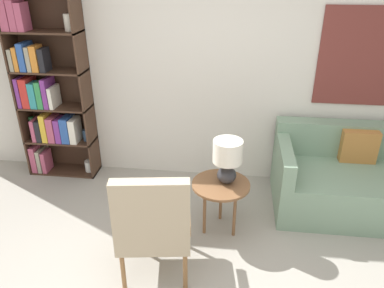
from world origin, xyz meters
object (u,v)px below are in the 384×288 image
couch (357,180)px  table_lamp (227,157)px  side_table (221,188)px  bookshelf (46,93)px  armchair (153,222)px

couch → table_lamp: 1.50m
side_table → bookshelf: bearing=156.6°
couch → table_lamp: table_lamp is taller
side_table → table_lamp: table_lamp is taller
couch → side_table: bearing=-157.9°
table_lamp → bookshelf: bearing=157.8°
bookshelf → table_lamp: bearing=-22.2°
couch → side_table: (-1.37, -0.56, 0.15)m
armchair → couch: size_ratio=0.59×
side_table → table_lamp: size_ratio=1.27×
couch → table_lamp: size_ratio=3.96×
armchair → bookshelf: bearing=134.8°
bookshelf → table_lamp: (2.05, -0.84, -0.23)m
couch → side_table: size_ratio=3.12×
bookshelf → armchair: bookshelf is taller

